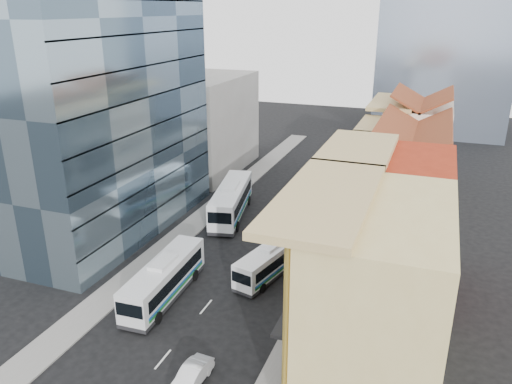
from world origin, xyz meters
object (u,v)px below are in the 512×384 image
at_px(office_tower, 98,93).
at_px(bus_right, 271,259).
at_px(bus_left_far, 231,200).
at_px(sedan_right, 191,376).
at_px(shophouse_tan, 379,294).
at_px(bus_left_near, 164,278).

height_order(office_tower, bus_right, office_tower).
height_order(bus_left_far, sedan_right, bus_left_far).
relative_size(shophouse_tan, bus_left_near, 1.26).
relative_size(shophouse_tan, sedan_right, 3.53).
bearing_deg(bus_left_near, sedan_right, -53.70).
relative_size(bus_left_near, bus_right, 1.16).
relative_size(shophouse_tan, bus_right, 1.46).
bearing_deg(sedan_right, office_tower, 139.38).
height_order(bus_left_near, bus_left_far, bus_left_far).
distance_m(shophouse_tan, bus_right, 15.29).
height_order(shophouse_tan, office_tower, office_tower).
bearing_deg(sedan_right, bus_left_near, 132.27).
bearing_deg(shophouse_tan, bus_left_far, 132.26).
bearing_deg(bus_left_near, bus_left_far, 92.53).
bearing_deg(bus_right, bus_left_far, 141.27).
relative_size(bus_left_far, sedan_right, 3.22).
height_order(shophouse_tan, bus_left_near, shophouse_tan).
xyz_separation_m(shophouse_tan, bus_left_far, (-19.49, 21.45, -3.96)).
bearing_deg(bus_left_far, sedan_right, -84.15).
height_order(office_tower, bus_left_near, office_tower).
xyz_separation_m(office_tower, sedan_right, (20.05, -19.53, -14.35)).
bearing_deg(sedan_right, bus_right, 92.54).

